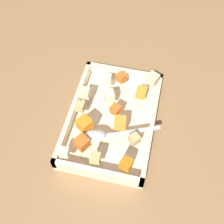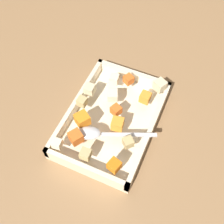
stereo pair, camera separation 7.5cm
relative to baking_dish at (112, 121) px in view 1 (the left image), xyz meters
name	(u,v)px [view 1 (the left image)]	position (x,y,z in m)	size (l,w,h in m)	color
ground_plane	(105,125)	(0.01, -0.02, -0.02)	(4.00, 4.00, 0.00)	#936D47
baking_dish	(112,121)	(0.00, 0.00, 0.00)	(0.34, 0.24, 0.05)	beige
carrot_chunk_center	(126,164)	(0.14, 0.07, 0.05)	(0.03, 0.03, 0.03)	orange
carrot_chunk_under_handle	(84,124)	(0.06, -0.06, 0.05)	(0.03, 0.03, 0.03)	orange
carrot_chunk_near_right	(141,93)	(-0.08, 0.07, 0.05)	(0.03, 0.03, 0.03)	orange
carrot_chunk_corner_se	(116,109)	(-0.01, 0.01, 0.05)	(0.02, 0.02, 0.02)	orange
carrot_chunk_back_center	(120,123)	(0.03, 0.03, 0.05)	(0.03, 0.03, 0.03)	orange
carrot_chunk_front_center	(121,77)	(-0.12, 0.00, 0.05)	(0.02, 0.02, 0.02)	orange
carrot_chunk_corner_sw	(82,143)	(0.11, -0.05, 0.05)	(0.03, 0.03, 0.03)	orange
potato_chunk_corner_ne	(85,93)	(-0.04, -0.09, 0.05)	(0.03, 0.03, 0.03)	beige
potato_chunk_mid_right	(80,106)	(0.00, -0.09, 0.05)	(0.02, 0.02, 0.02)	tan
potato_chunk_rim_edge	(153,79)	(-0.14, 0.09, 0.05)	(0.03, 0.03, 0.03)	beige
potato_chunk_far_right	(107,79)	(-0.10, -0.04, 0.05)	(0.03, 0.03, 0.03)	beige
potato_chunk_heap_side	(134,139)	(0.07, 0.07, 0.05)	(0.02, 0.02, 0.02)	tan
potato_chunk_heap_top	(95,158)	(0.14, -0.01, 0.05)	(0.02, 0.02, 0.02)	tan
potato_chunk_corner_nw	(111,96)	(-0.05, -0.01, 0.05)	(0.03, 0.03, 0.03)	beige
potato_chunk_near_spoon	(64,152)	(0.14, -0.09, 0.05)	(0.02, 0.02, 0.02)	beige
serving_spoon	(99,136)	(0.08, -0.02, 0.05)	(0.10, 0.20, 0.02)	silver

